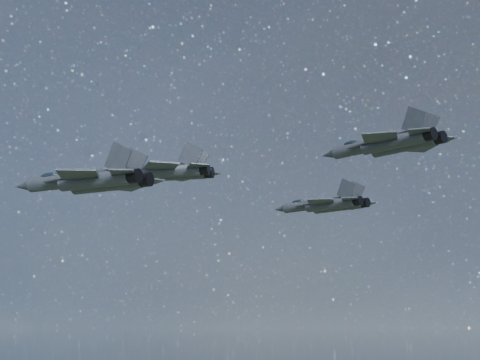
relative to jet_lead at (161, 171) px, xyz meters
The scene contains 4 objects.
jet_lead is the anchor object (origin of this frame).
jet_left 22.83m from the jet_lead, 55.37° to the left, with size 15.27×10.65×3.84m.
jet_right 21.82m from the jet_lead, 68.30° to the right, with size 15.93×11.14×4.01m.
jet_slot 29.24m from the jet_lead, ahead, with size 15.15×10.35×3.81m.
Camera 1 is at (44.47, -66.22, 142.58)m, focal length 55.00 mm.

